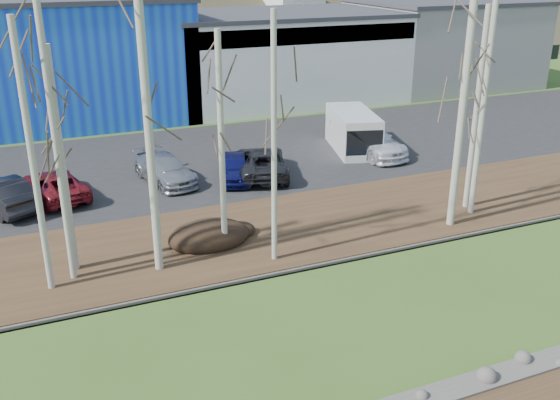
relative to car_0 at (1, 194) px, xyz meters
name	(u,v)px	position (x,y,z in m)	size (l,w,h in m)	color
river	(317,329)	(8.85, -14.08, -0.90)	(80.00, 8.00, 0.90)	black
far_bank_rocks	(267,272)	(8.85, -9.98, -0.90)	(80.00, 0.80, 0.46)	#47423D
far_bank	(238,237)	(8.85, -6.78, -0.82)	(80.00, 7.00, 0.15)	#382616
parking_lot	(175,164)	(8.85, 3.72, -0.83)	(80.00, 14.00, 0.14)	black
building_blue	(36,60)	(2.85, 17.72, 3.26)	(20.40, 12.24, 8.30)	blue
building_white	(276,56)	(20.85, 17.70, 2.52)	(18.36, 12.24, 6.80)	silver
building_grey	(441,42)	(36.85, 17.72, 2.76)	(14.28, 12.24, 7.30)	gray
dirt_mound	(209,235)	(7.54, -6.97, -0.42)	(3.29, 2.32, 0.65)	black
birch_0	(51,111)	(2.24, -7.89, 5.31)	(0.22, 0.22, 12.11)	beige
birch_1	(61,164)	(2.36, -7.20, 3.29)	(0.29, 0.29, 8.07)	beige
birch_2	(33,162)	(1.45, -8.35, 3.80)	(0.22, 0.22, 9.10)	beige
birch_3	(148,128)	(5.21, -8.40, 4.56)	(0.30, 0.30, 10.61)	beige
birch_4	(221,145)	(7.97, -7.72, 3.44)	(0.23, 0.23, 8.37)	beige
birch_5	(274,143)	(9.40, -9.33, 3.81)	(0.21, 0.21, 9.11)	beige
birch_6	(464,97)	(17.57, -9.27, 4.75)	(0.31, 0.31, 10.99)	beige
birch_7	(477,111)	(19.50, -7.88, 3.69)	(0.26, 0.26, 8.87)	beige
birch_8	(488,67)	(19.23, -8.56, 5.70)	(0.25, 0.25, 12.89)	beige
car_0	(1,194)	(0.00, 0.00, 0.00)	(1.60, 4.59, 1.51)	black
car_1	(55,185)	(2.35, 0.62, -0.10)	(2.17, 4.70, 1.31)	maroon
car_2	(165,169)	(7.64, 0.79, -0.08)	(1.91, 4.69, 1.36)	gray
car_3	(235,167)	(10.99, -0.30, -0.09)	(1.58, 3.92, 1.34)	#101253
car_4	(262,162)	(12.52, -0.14, -0.03)	(2.41, 5.24, 1.46)	#262628
car_5	(369,141)	(19.58, 0.87, 0.04)	(2.24, 5.51, 1.60)	white
van_white	(354,132)	(19.09, 1.85, 0.38)	(3.45, 5.60, 2.28)	white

